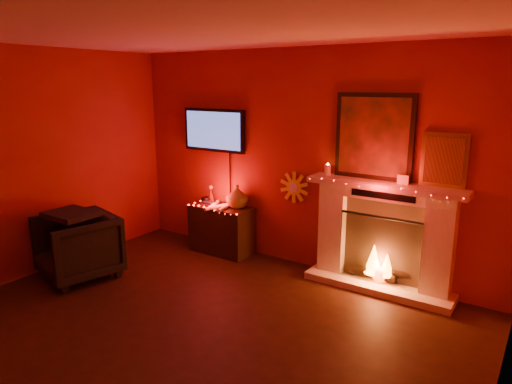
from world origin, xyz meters
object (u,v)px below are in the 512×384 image
Objects in this scene: console_table at (223,225)px; armchair at (78,246)px; tv at (214,130)px; fireplace at (383,226)px; sunburst_clock at (294,187)px.

armchair is at bearing -119.58° from console_table.
console_table is (0.27, -0.19, -1.26)m from tv.
fireplace is at bearing -1.50° from tv.
tv is at bearing 178.50° from fireplace.
fireplace is 1.23m from sunburst_clock.
tv is at bearing 145.38° from console_table.
fireplace is 2.59× the size of armchair.
sunburst_clock is at bearing 58.55° from armchair.
armchair is at bearing -150.51° from fireplace.
console_table is at bearing 74.89° from armchair.
console_table is at bearing -34.62° from tv.
tv is 1.47× the size of armchair.
armchair is at bearing -135.93° from sunburst_clock.
sunburst_clock reaches higher than console_table.
console_table is (-2.17, -0.12, -0.34)m from fireplace.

